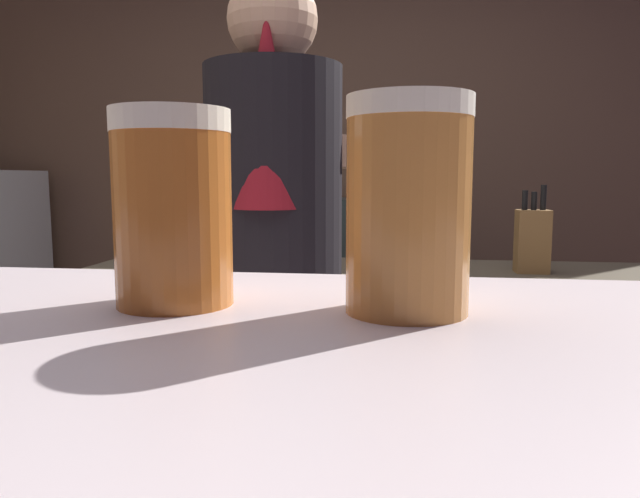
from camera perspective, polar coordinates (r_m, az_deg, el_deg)
name	(u,v)px	position (r m, az deg, el deg)	size (l,w,h in m)	color
wall_back	(340,149)	(3.54, 1.93, 9.72)	(5.20, 0.10, 2.70)	brown
prep_counter	(396,401)	(2.03, 7.40, -14.48)	(2.10, 0.60, 0.88)	brown
back_shelf	(331,293)	(3.33, 1.08, -4.26)	(0.83, 0.36, 1.06)	#333E3A
bartender	(275,263)	(1.49, -4.44, -1.37)	(0.44, 0.52, 1.67)	#25293F
knife_block	(532,240)	(1.98, 19.94, 0.85)	(0.10, 0.08, 0.28)	olive
mixing_bowl	(182,255)	(2.17, -13.24, -0.55)	(0.18, 0.18, 0.05)	#CE493B
chefs_knife	(388,272)	(1.87, 6.61, -2.25)	(0.24, 0.03, 0.01)	silver
pint_glass_near	(173,208)	(0.43, -14.09, 3.86)	(0.08, 0.08, 0.14)	#B86325
pint_glass_far	(408,206)	(0.39, 8.54, 4.16)	(0.08, 0.08, 0.14)	#C47C37
bottle_vinegar	(391,185)	(3.19, 6.91, 6.18)	(0.07, 0.07, 0.19)	#2E5E92
bottle_olive_oil	(366,179)	(3.32, 4.47, 6.77)	(0.06, 0.06, 0.27)	#CAC77B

